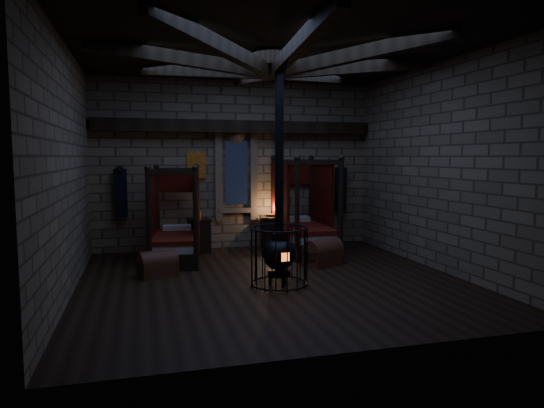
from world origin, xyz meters
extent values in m
cube|color=black|center=(0.00, 0.00, 0.00)|extent=(7.00, 7.00, 0.01)
cube|color=#847054|center=(0.00, 3.50, 2.10)|extent=(7.00, 0.02, 4.20)
cube|color=#847054|center=(0.00, -3.50, 2.10)|extent=(7.00, 0.02, 4.20)
cube|color=#847054|center=(-3.50, 0.00, 2.10)|extent=(0.02, 7.00, 4.20)
cube|color=#847054|center=(3.50, 0.00, 2.10)|extent=(0.02, 7.00, 4.20)
cube|color=black|center=(0.00, 0.00, 4.20)|extent=(7.00, 7.00, 0.01)
cube|color=black|center=(0.00, 3.32, 3.05)|extent=(6.86, 0.35, 0.30)
cylinder|color=black|center=(0.00, 0.00, 4.05)|extent=(0.70, 0.70, 0.25)
cube|color=black|center=(0.00, 3.45, 1.90)|extent=(0.55, 0.04, 1.60)
cube|color=#9C1D0E|center=(-1.00, 3.46, 2.10)|extent=(0.45, 0.03, 0.65)
cube|color=black|center=(-2.80, 3.34, 1.45)|extent=(0.30, 0.10, 1.15)
cube|color=black|center=(2.80, 3.34, 1.45)|extent=(0.30, 0.10, 1.15)
cube|color=black|center=(-1.62, 2.13, 0.17)|extent=(1.24, 2.04, 0.33)
cube|color=beige|center=(-1.62, 2.13, 0.43)|extent=(1.11, 1.88, 0.20)
cube|color=maroon|center=(-1.62, 2.13, 0.56)|extent=(1.17, 1.93, 0.09)
cube|color=beige|center=(-1.53, 2.83, 0.65)|extent=(0.69, 0.40, 0.13)
cube|color=#510E07|center=(-1.50, 3.08, 1.72)|extent=(1.02, 0.18, 0.51)
cylinder|color=black|center=(-2.20, 1.26, 1.02)|extent=(0.10, 0.10, 2.04)
cylinder|color=black|center=(-1.97, 3.11, 1.02)|extent=(0.10, 0.10, 2.04)
cylinder|color=black|center=(-1.28, 1.15, 1.02)|extent=(0.10, 0.10, 2.04)
cylinder|color=black|center=(-1.05, 2.99, 1.02)|extent=(0.10, 0.10, 2.04)
cube|color=#510E07|center=(-2.08, 2.46, 1.07)|extent=(0.23, 1.39, 1.81)
cube|color=#510E07|center=(-1.10, 2.34, 1.07)|extent=(0.23, 1.39, 1.81)
cube|color=black|center=(1.45, 2.35, 0.18)|extent=(1.13, 2.13, 0.37)
cube|color=beige|center=(1.45, 2.35, 0.47)|extent=(1.00, 1.97, 0.22)
cube|color=maroon|center=(1.45, 2.35, 0.61)|extent=(1.07, 2.01, 0.10)
cube|color=beige|center=(1.46, 3.13, 0.71)|extent=(0.72, 0.37, 0.14)
cube|color=#510E07|center=(1.47, 3.40, 1.88)|extent=(1.12, 0.07, 0.56)
cylinder|color=black|center=(0.93, 1.34, 1.12)|extent=(0.11, 0.11, 2.24)
cylinder|color=black|center=(0.96, 3.38, 1.12)|extent=(0.11, 0.11, 2.24)
cylinder|color=black|center=(1.94, 1.33, 1.12)|extent=(0.11, 0.11, 2.24)
cylinder|color=black|center=(1.97, 3.36, 1.12)|extent=(0.11, 0.11, 2.24)
cube|color=#510E07|center=(0.92, 2.67, 1.17)|extent=(0.08, 1.53, 1.98)
cube|color=#510E07|center=(1.99, 2.65, 1.17)|extent=(0.08, 1.53, 1.98)
cube|color=#582B1B|center=(-2.06, 0.86, 0.15)|extent=(0.80, 0.62, 0.29)
cylinder|color=#582B1B|center=(-2.06, 0.86, 0.29)|extent=(0.80, 0.62, 0.43)
cube|color=olive|center=(-2.37, 0.76, 0.15)|extent=(0.17, 0.44, 0.31)
cube|color=olive|center=(-1.75, 0.95, 0.15)|extent=(0.17, 0.44, 0.31)
cube|color=#582B1B|center=(1.40, 0.97, 0.16)|extent=(0.90, 0.75, 0.32)
cylinder|color=#582B1B|center=(1.40, 0.97, 0.32)|extent=(0.90, 0.75, 0.47)
cube|color=olive|center=(1.07, 0.82, 0.16)|extent=(0.24, 0.47, 0.34)
cube|color=olive|center=(1.73, 1.11, 0.16)|extent=(0.24, 0.47, 0.34)
cube|color=black|center=(-1.01, 3.01, 0.39)|extent=(0.53, 0.51, 0.78)
cube|color=black|center=(-1.01, 3.01, 0.80)|extent=(0.58, 0.56, 0.04)
cylinder|color=olive|center=(-1.01, 3.01, 0.91)|extent=(0.11, 0.11, 0.18)
cube|color=black|center=(0.80, 3.13, 0.38)|extent=(0.50, 0.48, 0.76)
cube|color=black|center=(0.80, 3.13, 0.78)|extent=(0.55, 0.53, 0.04)
cube|color=#582B1B|center=(0.80, 3.13, 0.84)|extent=(0.21, 0.16, 0.05)
cylinder|color=black|center=(0.03, -0.39, 0.23)|extent=(0.42, 0.42, 0.10)
sphere|color=black|center=(0.03, -0.39, 0.57)|extent=(0.58, 0.58, 0.58)
cylinder|color=black|center=(0.03, -0.39, 0.89)|extent=(0.29, 0.29, 0.15)
cube|color=#FF5914|center=(0.06, -0.67, 0.57)|extent=(0.15, 0.04, 0.15)
cylinder|color=black|center=(0.03, -0.39, 2.49)|extent=(0.16, 0.16, 3.11)
torus|color=black|center=(0.03, -0.39, 0.04)|extent=(1.03, 1.03, 0.03)
torus|color=black|center=(0.03, -0.39, 1.04)|extent=(1.03, 1.03, 0.03)
camera|label=1|loc=(-2.33, -8.60, 2.31)|focal=32.00mm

